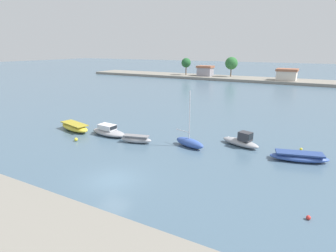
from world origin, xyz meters
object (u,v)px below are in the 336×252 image
at_px(moored_boat_5, 299,157).
at_px(mooring_buoy_0, 229,137).
at_px(moored_boat_4, 241,141).
at_px(mooring_buoy_3, 76,139).
at_px(moored_boat_1, 109,131).
at_px(mooring_buoy_2, 68,124).
at_px(moored_boat_0, 75,127).
at_px(moored_boat_2, 136,139).
at_px(moored_boat_3, 190,142).
at_px(mooring_buoy_1, 301,149).
at_px(mooring_buoy_4, 308,218).

height_order(moored_boat_5, mooring_buoy_0, moored_boat_5).
distance_m(moored_boat_4, mooring_buoy_3, 18.75).
height_order(moored_boat_1, mooring_buoy_0, moored_boat_1).
distance_m(moored_boat_1, mooring_buoy_2, 7.99).
relative_size(moored_boat_4, moored_boat_5, 0.84).
distance_m(moored_boat_0, moored_boat_1, 5.27).
relative_size(moored_boat_2, moored_boat_3, 0.61).
bearing_deg(mooring_buoy_0, mooring_buoy_3, -148.03).
height_order(moored_boat_3, mooring_buoy_0, moored_boat_3).
bearing_deg(moored_boat_2, moored_boat_5, -4.08).
height_order(moored_boat_1, moored_boat_5, moored_boat_1).
height_order(mooring_buoy_1, mooring_buoy_3, mooring_buoy_3).
bearing_deg(mooring_buoy_0, moored_boat_0, -160.84).
bearing_deg(mooring_buoy_1, moored_boat_1, -165.10).
bearing_deg(moored_boat_3, moored_boat_1, -156.96).
relative_size(mooring_buoy_1, mooring_buoy_4, 1.04).
xyz_separation_m(moored_boat_4, mooring_buoy_0, (-1.99, 1.93, -0.43)).
relative_size(mooring_buoy_0, mooring_buoy_4, 0.85).
bearing_deg(moored_boat_2, moored_boat_3, 1.20).
xyz_separation_m(moored_boat_0, mooring_buoy_2, (-2.69, 1.34, -0.33)).
distance_m(moored_boat_1, mooring_buoy_4, 23.74).
xyz_separation_m(mooring_buoy_1, mooring_buoy_4, (1.33, -13.15, -0.01)).
bearing_deg(moored_boat_2, mooring_buoy_4, -35.56).
bearing_deg(moored_boat_1, mooring_buoy_1, 19.83).
bearing_deg(moored_boat_2, mooring_buoy_2, 158.71).
relative_size(mooring_buoy_1, mooring_buoy_2, 1.02).
height_order(moored_boat_0, mooring_buoy_4, moored_boat_0).
height_order(moored_boat_2, mooring_buoy_0, moored_boat_2).
distance_m(moored_boat_3, mooring_buoy_4, 14.79).
xyz_separation_m(moored_boat_2, moored_boat_5, (16.63, 3.10, -0.01)).
height_order(moored_boat_0, moored_boat_5, moored_boat_0).
distance_m(moored_boat_4, mooring_buoy_2, 23.48).
height_order(moored_boat_5, mooring_buoy_4, moored_boat_5).
height_order(moored_boat_1, mooring_buoy_3, moored_boat_1).
bearing_deg(moored_boat_4, moored_boat_3, -130.34).
bearing_deg(mooring_buoy_1, moored_boat_0, -166.88).
relative_size(mooring_buoy_0, mooring_buoy_1, 0.82).
distance_m(moored_boat_4, moored_boat_5, 6.09).
bearing_deg(mooring_buoy_4, mooring_buoy_1, 95.79).
bearing_deg(moored_boat_5, moored_boat_3, 172.58).
height_order(moored_boat_0, mooring_buoy_1, moored_boat_0).
bearing_deg(moored_boat_1, mooring_buoy_4, -13.51).
bearing_deg(moored_boat_0, moored_boat_3, 19.38).
distance_m(moored_boat_2, moored_boat_3, 6.11).
relative_size(moored_boat_5, mooring_buoy_1, 18.65).
height_order(moored_boat_1, moored_boat_4, moored_boat_4).
xyz_separation_m(moored_boat_3, mooring_buoy_4, (12.07, -8.53, -0.37)).
relative_size(mooring_buoy_1, mooring_buoy_3, 0.73).
distance_m(moored_boat_0, mooring_buoy_4, 28.64).
height_order(moored_boat_0, moored_boat_1, moored_boat_1).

